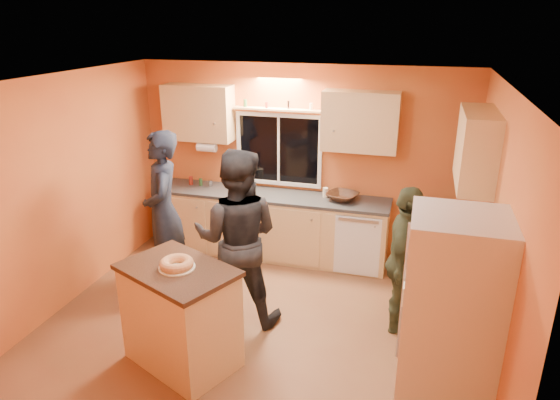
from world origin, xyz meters
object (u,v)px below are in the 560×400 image
(person_center, at_px, (237,238))
(person_right, at_px, (404,261))
(island, at_px, (181,315))
(person_left, at_px, (163,211))
(refrigerator, at_px, (449,322))

(person_center, distance_m, person_right, 1.75)
(person_right, bearing_deg, island, 124.07)
(person_left, distance_m, person_right, 2.86)
(person_right, bearing_deg, person_center, 103.52)
(refrigerator, relative_size, island, 1.44)
(island, height_order, person_right, person_right)
(refrigerator, relative_size, person_right, 1.12)
(person_center, xyz_separation_m, person_right, (1.71, 0.28, -0.17))
(refrigerator, distance_m, person_right, 1.24)
(refrigerator, relative_size, person_left, 0.93)
(person_left, bearing_deg, refrigerator, 39.43)
(person_left, xyz_separation_m, person_center, (1.13, -0.50, -0.00))
(refrigerator, xyz_separation_m, island, (-2.37, 0.04, -0.39))
(refrigerator, height_order, island, refrigerator)
(person_left, height_order, person_center, person_left)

